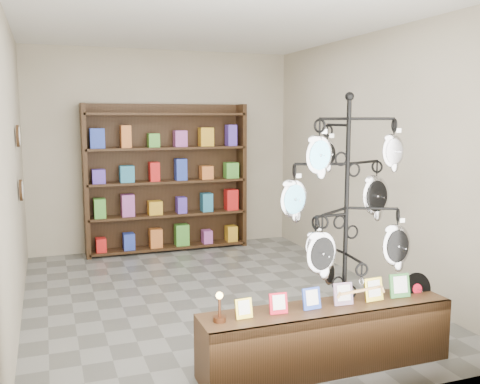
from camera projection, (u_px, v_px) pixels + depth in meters
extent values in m
plane|color=slate|center=(213.00, 296.00, 6.02)|extent=(5.00, 5.00, 0.00)
plane|color=#B3A890|center=(163.00, 151.00, 8.14)|extent=(4.00, 0.00, 4.00)
plane|color=#B3A890|center=(324.00, 195.00, 3.49)|extent=(4.00, 0.00, 4.00)
plane|color=#B3A890|center=(13.00, 170.00, 5.13)|extent=(0.00, 5.00, 5.00)
plane|color=#B3A890|center=(369.00, 159.00, 6.49)|extent=(0.00, 5.00, 5.00)
plane|color=white|center=(210.00, 21.00, 5.60)|extent=(5.00, 5.00, 0.00)
cylinder|color=black|center=(342.00, 356.00, 4.49)|extent=(0.47, 0.47, 0.03)
cylinder|color=black|center=(346.00, 233.00, 4.35)|extent=(0.04, 0.04, 2.15)
sphere|color=black|center=(350.00, 96.00, 4.19)|extent=(0.07, 0.07, 0.07)
ellipsoid|color=silver|center=(329.00, 273.00, 4.61)|extent=(0.11, 0.04, 0.22)
cube|color=#B3874A|center=(361.00, 290.00, 4.11)|extent=(0.41, 0.07, 0.04)
cube|color=black|center=(326.00, 337.00, 4.28)|extent=(2.08, 0.43, 0.51)
cube|color=gold|center=(244.00, 308.00, 3.99)|extent=(0.13, 0.05, 0.15)
cube|color=red|center=(278.00, 303.00, 4.09)|extent=(0.14, 0.05, 0.16)
cube|color=#263FA5|center=(311.00, 299.00, 4.18)|extent=(0.15, 0.05, 0.17)
cube|color=#E54C33|center=(343.00, 294.00, 4.28)|extent=(0.16, 0.06, 0.18)
cube|color=gold|center=(373.00, 289.00, 4.37)|extent=(0.17, 0.06, 0.19)
cube|color=#337233|center=(400.00, 286.00, 4.46)|extent=(0.18, 0.06, 0.20)
cylinder|color=black|center=(417.00, 289.00, 4.59)|extent=(0.28, 0.07, 0.28)
cylinder|color=red|center=(417.00, 289.00, 4.58)|extent=(0.09, 0.03, 0.09)
cylinder|color=#4F2A16|center=(220.00, 319.00, 3.94)|extent=(0.09, 0.09, 0.04)
cylinder|color=#4F2A16|center=(220.00, 308.00, 3.92)|extent=(0.02, 0.02, 0.13)
sphere|color=#FFBF59|center=(219.00, 295.00, 3.91)|extent=(0.05, 0.05, 0.05)
cube|color=black|center=(165.00, 177.00, 8.14)|extent=(2.40, 0.04, 2.20)
cube|color=black|center=(85.00, 181.00, 7.59)|extent=(0.06, 0.36, 2.20)
cube|color=black|center=(241.00, 175.00, 8.39)|extent=(0.06, 0.36, 2.20)
cube|color=black|center=(168.00, 247.00, 8.13)|extent=(2.36, 0.36, 0.04)
cube|color=black|center=(168.00, 214.00, 8.06)|extent=(2.36, 0.36, 0.03)
cube|color=black|center=(167.00, 181.00, 8.00)|extent=(2.36, 0.36, 0.04)
cube|color=black|center=(166.00, 148.00, 7.93)|extent=(2.36, 0.36, 0.04)
cube|color=black|center=(166.00, 114.00, 7.86)|extent=(2.36, 0.36, 0.04)
cylinder|color=black|center=(18.00, 136.00, 5.84)|extent=(0.03, 0.24, 0.24)
cylinder|color=black|center=(21.00, 190.00, 5.93)|extent=(0.03, 0.24, 0.24)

